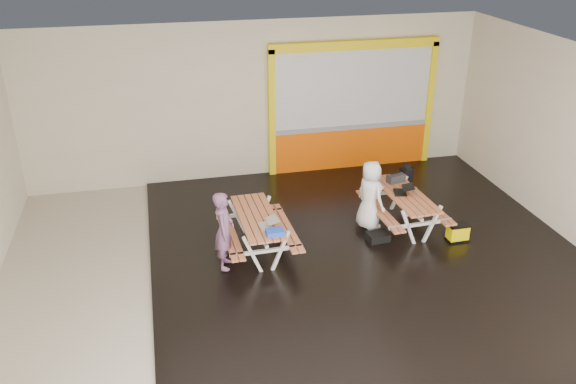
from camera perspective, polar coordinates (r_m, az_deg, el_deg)
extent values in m
cube|color=beige|center=(10.36, 1.13, -7.12)|extent=(10.00, 8.00, 0.01)
cube|color=white|center=(8.97, 1.33, 12.15)|extent=(10.00, 8.00, 0.01)
cube|color=beige|center=(13.22, -3.07, 8.58)|extent=(10.00, 0.01, 3.50)
cube|color=beige|center=(6.25, 10.45, -12.64)|extent=(10.00, 0.01, 3.50)
cube|color=beige|center=(11.73, 25.72, 3.84)|extent=(0.01, 8.00, 3.50)
cube|color=black|center=(10.67, 7.69, -6.11)|extent=(7.50, 7.98, 0.05)
cube|color=#F75B05|center=(14.08, 5.97, 4.17)|extent=(3.60, 0.12, 1.00)
cube|color=gray|center=(13.90, 6.07, 6.21)|extent=(3.60, 0.14, 0.10)
cube|color=silver|center=(13.64, 6.23, 9.83)|extent=(3.60, 0.08, 1.72)
cube|color=yellow|center=(13.28, -1.56, 7.34)|extent=(0.14, 0.16, 2.90)
cube|color=yellow|center=(14.46, 13.26, 8.18)|extent=(0.14, 0.16, 2.90)
cube|color=yellow|center=(13.40, 6.45, 13.77)|extent=(3.88, 0.16, 0.20)
cube|color=#D1764C|center=(10.37, -4.34, -2.56)|extent=(0.17, 1.82, 0.04)
cube|color=#D1764C|center=(10.39, -3.64, -2.48)|extent=(0.17, 1.82, 0.04)
cube|color=#D1764C|center=(10.41, -2.94, -2.39)|extent=(0.17, 1.82, 0.04)
cube|color=#D1764C|center=(10.43, -2.25, -2.31)|extent=(0.17, 1.82, 0.04)
cube|color=#D1764C|center=(10.46, -1.56, -2.23)|extent=(0.17, 1.82, 0.04)
cube|color=white|center=(9.94, -3.40, -6.00)|extent=(0.34, 0.07, 0.73)
cube|color=white|center=(10.02, -0.74, -5.65)|extent=(0.34, 0.07, 0.73)
cube|color=white|center=(9.96, -2.06, -5.62)|extent=(1.25, 0.09, 0.05)
cube|color=white|center=(9.84, -2.09, -4.44)|extent=(0.62, 0.07, 0.05)
cube|color=white|center=(11.12, -4.85, -2.40)|extent=(0.34, 0.07, 0.73)
cube|color=white|center=(11.20, -2.47, -2.12)|extent=(0.34, 0.07, 0.73)
cube|color=white|center=(11.14, -3.66, -2.08)|extent=(1.25, 0.09, 0.05)
cube|color=white|center=(11.03, -3.69, -0.99)|extent=(0.62, 0.07, 0.05)
cube|color=white|center=(10.50, -2.92, -3.27)|extent=(0.10, 1.49, 0.05)
cube|color=#D1764C|center=(10.46, -5.92, -4.07)|extent=(0.16, 1.82, 0.04)
cube|color=#D1764C|center=(10.47, -5.26, -4.00)|extent=(0.16, 1.82, 0.04)
cube|color=#D1764C|center=(10.62, -0.59, -3.42)|extent=(0.16, 1.82, 0.04)
cube|color=#D1764C|center=(10.65, 0.05, -3.34)|extent=(0.16, 1.82, 0.04)
cube|color=#D1764C|center=(11.33, 9.91, -0.35)|extent=(0.21, 1.82, 0.04)
cube|color=#D1764C|center=(11.39, 10.49, -0.27)|extent=(0.21, 1.82, 0.04)
cube|color=#D1764C|center=(11.44, 11.07, -0.19)|extent=(0.21, 1.82, 0.04)
cube|color=#D1764C|center=(11.50, 11.65, -0.12)|extent=(0.21, 1.82, 0.04)
cube|color=#D1764C|center=(11.55, 12.22, -0.04)|extent=(0.21, 1.82, 0.04)
cube|color=white|center=(10.94, 11.41, -3.36)|extent=(0.34, 0.07, 0.73)
cube|color=white|center=(11.15, 13.57, -3.01)|extent=(0.34, 0.07, 0.73)
cube|color=white|center=(11.03, 12.52, -3.00)|extent=(1.24, 0.12, 0.05)
cube|color=white|center=(10.92, 12.64, -1.91)|extent=(0.61, 0.09, 0.05)
cube|color=white|center=(12.04, 8.50, -0.35)|extent=(0.34, 0.07, 0.73)
cube|color=white|center=(12.23, 10.52, -0.08)|extent=(0.34, 0.07, 0.73)
cube|color=white|center=(12.11, 9.54, -0.04)|extent=(1.24, 0.12, 0.05)
cube|color=white|center=(12.02, 9.62, 0.97)|extent=(0.61, 0.09, 0.05)
cube|color=white|center=(11.52, 11.00, -1.01)|extent=(0.13, 1.49, 0.05)
cube|color=#D1764C|center=(11.33, 8.42, -1.77)|extent=(0.20, 1.82, 0.04)
cube|color=#D1764C|center=(11.38, 8.98, -1.69)|extent=(0.20, 1.82, 0.04)
cube|color=#D1764C|center=(11.75, 12.87, -1.13)|extent=(0.20, 1.82, 0.04)
cube|color=#D1764C|center=(11.81, 13.40, -1.06)|extent=(0.20, 1.82, 0.04)
imported|color=#734B6E|center=(9.93, -6.11, -3.66)|extent=(0.44, 0.57, 1.37)
imported|color=white|center=(11.18, 7.84, -0.28)|extent=(0.62, 0.75, 1.33)
cube|color=silver|center=(10.06, -2.17, -3.27)|extent=(0.23, 0.31, 0.02)
cube|color=silver|center=(10.04, -1.49, -2.65)|extent=(0.22, 0.31, 0.06)
cube|color=silver|center=(10.04, -1.52, -2.66)|extent=(0.18, 0.27, 0.05)
cube|color=black|center=(11.43, 10.63, -0.04)|extent=(0.31, 0.38, 0.02)
cube|color=black|center=(11.40, 11.40, 0.47)|extent=(0.29, 0.37, 0.06)
cube|color=silver|center=(11.40, 11.37, 0.47)|extent=(0.25, 0.32, 0.05)
cube|color=blue|center=(9.79, -1.25, -3.86)|extent=(0.29, 0.21, 0.09)
cube|color=black|center=(11.84, 10.24, 1.30)|extent=(0.38, 0.25, 0.16)
cylinder|color=black|center=(11.80, 10.29, 1.80)|extent=(0.26, 0.08, 0.02)
cube|color=black|center=(12.38, 11.20, 1.45)|extent=(0.30, 0.24, 0.37)
cylinder|color=black|center=(12.30, 11.28, 2.31)|extent=(0.21, 0.21, 0.09)
cube|color=black|center=(11.11, 8.57, -4.23)|extent=(0.42, 0.33, 0.15)
cube|color=black|center=(11.44, 15.79, -4.34)|extent=(0.39, 0.25, 0.04)
cube|color=#E2C600|center=(11.38, 15.87, -3.72)|extent=(0.37, 0.24, 0.29)
cube|color=black|center=(11.31, 15.96, -3.04)|extent=(0.39, 0.25, 0.03)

